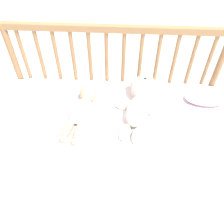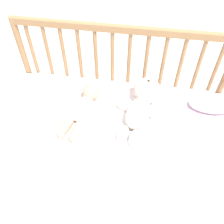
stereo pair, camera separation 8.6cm
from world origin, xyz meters
The scene contains 7 objects.
ground_plane centered at (0.00, 0.00, 0.00)m, with size 12.00×12.00×0.00m, color silver.
crib_mattress centered at (0.00, 0.00, 0.24)m, with size 1.20×0.59×0.47m.
crib_rail centered at (0.00, 0.32, 0.59)m, with size 1.20×0.04×0.83m.
blanket centered at (-0.01, 0.02, 0.47)m, with size 0.80×0.51×0.01m.
teddy_bear centered at (0.15, 0.10, 0.53)m, with size 0.27×0.41×0.15m.
baby centered at (-0.16, 0.04, 0.50)m, with size 0.34×0.37×0.10m.
small_pillow centered at (0.51, 0.17, 0.50)m, with size 0.24×0.12×0.06m.
Camera 1 is at (0.05, -0.83, 1.48)m, focal length 40.00 mm.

